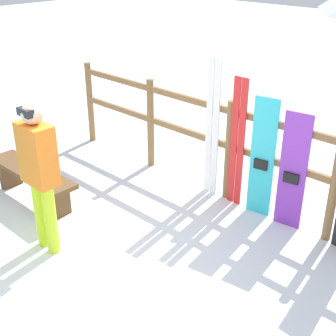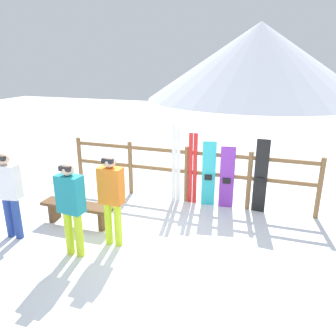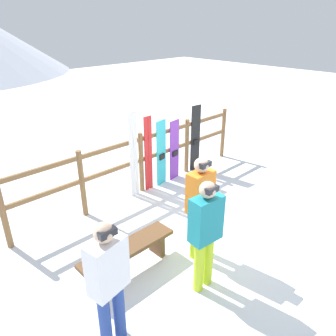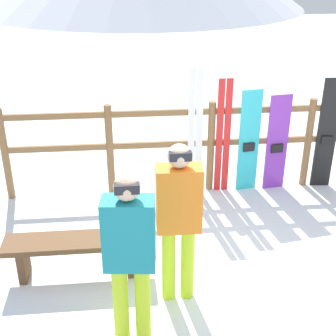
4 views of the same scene
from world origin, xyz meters
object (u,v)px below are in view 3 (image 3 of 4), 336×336
at_px(ski_pair_white, 134,156).
at_px(ski_pair_red, 148,154).
at_px(person_orange, 200,201).
at_px(snowboard_black_stripe, 195,139).
at_px(snowboard_purple, 174,150).
at_px(bench, 128,252).
at_px(person_teal, 205,229).
at_px(snowboard_cyan, 161,153).
at_px(person_white, 108,278).

height_order(ski_pair_white, ski_pair_red, ski_pair_white).
bearing_deg(ski_pair_red, person_orange, -111.78).
height_order(person_orange, snowboard_black_stripe, person_orange).
bearing_deg(snowboard_black_stripe, ski_pair_white, 179.90).
distance_m(person_orange, snowboard_black_stripe, 3.18).
distance_m(ski_pair_red, snowboard_purple, 0.77).
bearing_deg(bench, person_orange, -24.17).
relative_size(person_teal, person_orange, 0.99).
distance_m(ski_pair_red, snowboard_black_stripe, 1.46).
relative_size(ski_pair_red, snowboard_cyan, 1.11).
relative_size(bench, person_teal, 0.92).
bearing_deg(snowboard_purple, person_teal, -128.18).
bearing_deg(person_white, bench, 44.04).
bearing_deg(snowboard_purple, person_orange, -127.00).
xyz_separation_m(person_white, snowboard_black_stripe, (4.17, 2.51, -0.14)).
distance_m(person_white, ski_pair_red, 3.70).
relative_size(ski_pair_white, snowboard_purple, 1.29).
xyz_separation_m(bench, snowboard_black_stripe, (3.34, 1.71, 0.46)).
relative_size(person_white, snowboard_cyan, 1.10).
bearing_deg(ski_pair_red, snowboard_cyan, -0.54).
distance_m(bench, person_white, 1.30).
bearing_deg(person_orange, person_white, -169.29).
xyz_separation_m(person_white, ski_pair_white, (2.32, 2.51, -0.04)).
distance_m(person_teal, snowboard_black_stripe, 3.85).
distance_m(person_teal, person_white, 1.39).
relative_size(person_white, snowboard_purple, 1.16).
bearing_deg(ski_pair_red, snowboard_purple, -0.26).
xyz_separation_m(person_orange, ski_pair_white, (0.48, 2.17, -0.07)).
distance_m(bench, snowboard_purple, 3.17).
height_order(person_teal, person_white, person_teal).
height_order(person_teal, person_orange, person_orange).
relative_size(ski_pair_white, snowboard_cyan, 1.22).
distance_m(snowboard_cyan, snowboard_purple, 0.40).
xyz_separation_m(person_teal, person_white, (-1.38, 0.15, -0.01)).
distance_m(bench, ski_pair_white, 2.34).
distance_m(bench, person_teal, 1.26).
bearing_deg(snowboard_cyan, person_white, -140.71).
bearing_deg(snowboard_cyan, ski_pair_white, 179.74).
bearing_deg(snowboard_purple, bench, -147.08).
distance_m(ski_pair_white, snowboard_black_stripe, 1.85).
relative_size(bench, person_white, 0.93).
distance_m(bench, person_orange, 1.27).
bearing_deg(snowboard_cyan, snowboard_purple, -0.01).
height_order(person_teal, ski_pair_white, ski_pair_white).
bearing_deg(snowboard_black_stripe, snowboard_cyan, -179.99).
relative_size(person_teal, snowboard_cyan, 1.11).
height_order(bench, snowboard_cyan, snowboard_cyan).
xyz_separation_m(ski_pair_white, snowboard_cyan, (0.75, -0.00, -0.16)).
xyz_separation_m(ski_pair_white, snowboard_black_stripe, (1.85, -0.00, -0.10)).
bearing_deg(snowboard_black_stripe, person_orange, -137.09).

